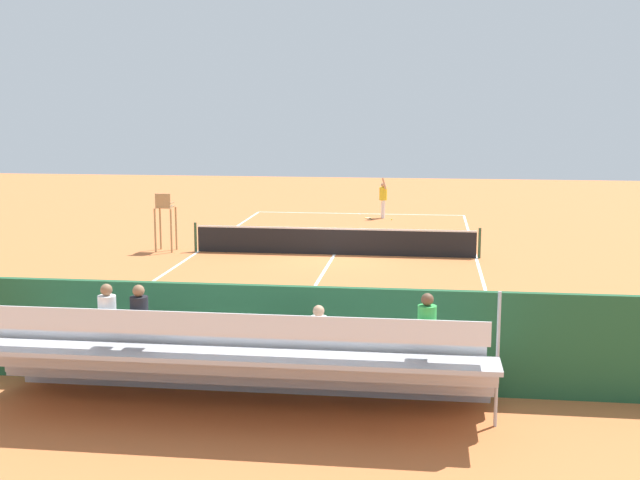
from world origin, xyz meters
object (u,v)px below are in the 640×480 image
bleacher_stand (238,360)px  equipment_bag (326,369)px  umpire_chair (165,216)px  tennis_ball_near (392,219)px  tennis_racket (368,218)px  courtside_bench (406,352)px  tennis_player (383,197)px  tennis_net (334,241)px

bleacher_stand → equipment_bag: bearing=-124.0°
bleacher_stand → umpire_chair: bleacher_stand is taller
tennis_ball_near → umpire_chair: bearing=49.3°
tennis_racket → bleacher_stand: bearing=88.8°
equipment_bag → tennis_ball_near: equipment_bag is taller
umpire_chair → courtside_bench: 16.04m
bleacher_stand → tennis_racket: 24.85m
courtside_bench → tennis_player: tennis_player is taller
tennis_net → equipment_bag: size_ratio=11.44×
bleacher_stand → courtside_bench: size_ratio=5.03×
bleacher_stand → equipment_bag: size_ratio=10.07×
equipment_bag → tennis_racket: size_ratio=1.58×
courtside_bench → tennis_racket: (2.40, -22.73, -0.54)m
tennis_player → tennis_ball_near: bearing=126.7°
bleacher_stand → tennis_ball_near: bleacher_stand is taller
tennis_racket → umpire_chair: bearing=54.8°
bleacher_stand → tennis_player: size_ratio=4.70×
tennis_net → courtside_bench: size_ratio=5.72×
bleacher_stand → courtside_bench: (-2.92, -2.10, -0.38)m
umpire_chair → courtside_bench: umpire_chair is taller
bleacher_stand → tennis_player: bearing=-92.7°
tennis_racket → tennis_ball_near: bearing=158.1°
tennis_player → tennis_net: bearing=82.9°
tennis_net → tennis_racket: (-0.53, -9.45, -0.49)m
tennis_net → bleacher_stand: 15.38m
courtside_bench → tennis_ball_near: courtside_bench is taller
umpire_chair → tennis_racket: bearing=-125.2°
tennis_net → umpire_chair: size_ratio=4.81×
equipment_bag → tennis_racket: bearing=-88.0°
bleacher_stand → tennis_ball_near: size_ratio=137.27×
equipment_bag → courtside_bench: bearing=-175.4°
tennis_net → tennis_player: (-1.20, -9.59, 0.51)m
courtside_bench → tennis_player: 22.93m
tennis_racket → courtside_bench: bearing=96.0°
tennis_ball_near → tennis_racket: bearing=-21.9°
tennis_net → tennis_ball_near: (-1.64, -9.01, -0.47)m
umpire_chair → equipment_bag: (-7.54, 13.30, -1.13)m
bleacher_stand → equipment_bag: bleacher_stand is taller
tennis_net → tennis_player: bearing=-97.1°
equipment_bag → tennis_ball_near: 22.41m
tennis_player → courtside_bench: bearing=94.3°
tennis_net → tennis_ball_near: tennis_net is taller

